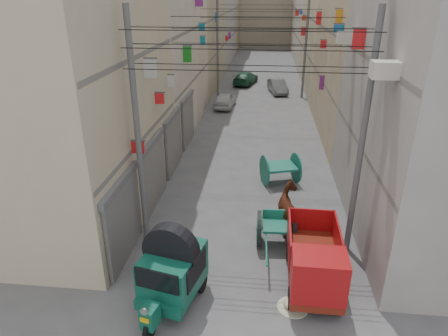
# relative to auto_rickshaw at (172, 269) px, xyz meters

# --- Properties ---
(building_row_left) EXTENTS (8.00, 62.00, 14.00)m
(building_row_left) POSITION_rel_auto_rickshaw_xyz_m (-6.13, 31.32, 5.31)
(building_row_left) COLOR tan
(building_row_left) RESTS_ON ground
(building_row_right) EXTENTS (8.00, 62.00, 14.00)m
(building_row_right) POSITION_rel_auto_rickshaw_xyz_m (9.86, 31.32, 5.31)
(building_row_right) COLOR gray
(building_row_right) RESTS_ON ground
(end_cap_building) EXTENTS (22.00, 10.00, 13.00)m
(end_cap_building) POSITION_rel_auto_rickshaw_xyz_m (1.87, 63.19, 5.35)
(end_cap_building) COLOR #A1947E
(end_cap_building) RESTS_ON ground
(shutters_left) EXTENTS (0.18, 14.40, 2.88)m
(shutters_left) POSITION_rel_auto_rickshaw_xyz_m (-2.05, 7.57, 0.35)
(shutters_left) COLOR #4F4F54
(shutters_left) RESTS_ON ground
(signboards) EXTENTS (8.22, 40.52, 5.67)m
(signboards) POSITION_rel_auto_rickshaw_xyz_m (1.86, 18.85, 2.28)
(signboards) COLOR red
(signboards) RESTS_ON ground
(ac_units) EXTENTS (0.70, 6.55, 3.35)m
(ac_units) POSITION_rel_auto_rickshaw_xyz_m (5.52, 4.86, 6.29)
(ac_units) COLOR beige
(ac_units) RESTS_ON ground
(utility_poles) EXTENTS (7.40, 22.20, 8.00)m
(utility_poles) POSITION_rel_auto_rickshaw_xyz_m (1.87, 14.19, 2.85)
(utility_poles) COLOR #535255
(utility_poles) RESTS_ON ground
(overhead_cables) EXTENTS (7.40, 22.52, 1.12)m
(overhead_cables) POSITION_rel_auto_rickshaw_xyz_m (1.87, 11.59, 5.62)
(overhead_cables) COLOR black
(overhead_cables) RESTS_ON ground
(auto_rickshaw) EXTENTS (1.99, 2.86, 1.95)m
(auto_rickshaw) POSITION_rel_auto_rickshaw_xyz_m (0.00, 0.00, 0.00)
(auto_rickshaw) COLOR black
(auto_rickshaw) RESTS_ON ground
(tonga_cart) EXTENTS (1.40, 2.87, 1.28)m
(tonga_cart) POSITION_rel_auto_rickshaw_xyz_m (2.98, 3.16, -0.48)
(tonga_cart) COLOR black
(tonga_cart) RESTS_ON ground
(mini_truck) EXTENTS (1.59, 3.41, 1.90)m
(mini_truck) POSITION_rel_auto_rickshaw_xyz_m (4.06, 0.80, -0.23)
(mini_truck) COLOR black
(mini_truck) RESTS_ON ground
(second_cart) EXTENTS (1.97, 1.84, 1.43)m
(second_cart) POSITION_rel_auto_rickshaw_xyz_m (3.23, 8.26, -0.39)
(second_cart) COLOR #16634F
(second_cart) RESTS_ON ground
(feed_sack) EXTENTS (0.57, 0.45, 0.28)m
(feed_sack) POSITION_rel_auto_rickshaw_xyz_m (3.45, 0.10, -1.00)
(feed_sack) COLOR beige
(feed_sack) RESTS_ON ground
(horse) EXTENTS (1.33, 2.16, 1.69)m
(horse) POSITION_rel_auto_rickshaw_xyz_m (3.54, 4.19, -0.30)
(horse) COLOR maroon
(horse) RESTS_ON ground
(distant_car_white) EXTENTS (1.60, 3.49, 1.16)m
(distant_car_white) POSITION_rel_auto_rickshaw_xyz_m (-0.69, 21.30, -0.57)
(distant_car_white) COLOR silver
(distant_car_white) RESTS_ON ground
(distant_car_grey) EXTENTS (1.93, 3.75, 1.18)m
(distant_car_grey) POSITION_rel_auto_rickshaw_xyz_m (3.42, 26.57, -0.56)
(distant_car_grey) COLOR #515655
(distant_car_grey) RESTS_ON ground
(distant_car_green) EXTENTS (2.54, 4.42, 1.21)m
(distant_car_green) POSITION_rel_auto_rickshaw_xyz_m (0.39, 29.91, -0.54)
(distant_car_green) COLOR #1A4C33
(distant_car_green) RESTS_ON ground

